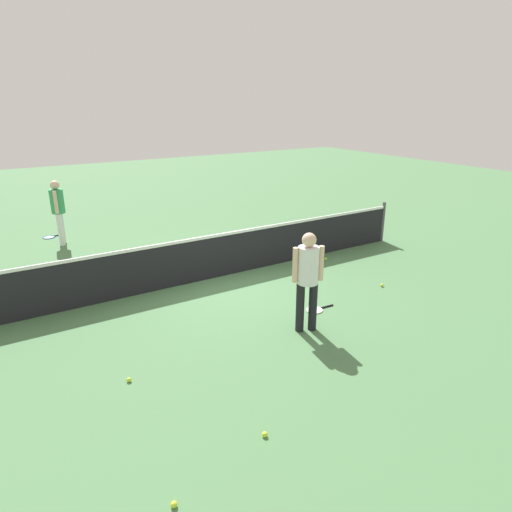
% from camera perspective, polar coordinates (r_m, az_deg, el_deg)
% --- Properties ---
extents(ground_plane, '(40.00, 40.00, 0.00)m').
position_cam_1_polar(ground_plane, '(9.88, -4.85, -2.64)').
color(ground_plane, '#4C7A4C').
extents(court_net, '(10.09, 0.09, 1.07)m').
position_cam_1_polar(court_net, '(9.71, -4.93, 0.10)').
color(court_net, '#4C4C51').
rests_on(court_net, ground_plane).
extents(player_near_side, '(0.52, 0.44, 1.70)m').
position_cam_1_polar(player_near_side, '(7.32, 6.55, -2.28)').
color(player_near_side, black).
rests_on(player_near_side, ground_plane).
extents(player_far_side, '(0.42, 0.52, 1.70)m').
position_cam_1_polar(player_far_side, '(12.86, -23.72, 5.68)').
color(player_far_side, white).
rests_on(player_far_side, ground_plane).
extents(tennis_racket_near_player, '(0.59, 0.33, 0.03)m').
position_cam_1_polar(tennis_racket_near_player, '(8.42, 7.53, -6.72)').
color(tennis_racket_near_player, white).
rests_on(tennis_racket_near_player, ground_plane).
extents(tennis_racket_far_player, '(0.61, 0.38, 0.03)m').
position_cam_1_polar(tennis_racket_far_player, '(13.86, -24.58, 2.18)').
color(tennis_racket_far_player, blue).
rests_on(tennis_racket_far_player, ground_plane).
extents(tennis_ball_by_net, '(0.07, 0.07, 0.07)m').
position_cam_1_polar(tennis_ball_by_net, '(5.58, 1.11, -21.58)').
color(tennis_ball_by_net, '#C6E033').
rests_on(tennis_ball_by_net, ground_plane).
extents(tennis_ball_midcourt, '(0.07, 0.07, 0.07)m').
position_cam_1_polar(tennis_ball_midcourt, '(10.97, 8.81, -0.36)').
color(tennis_ball_midcourt, '#C6E033').
rests_on(tennis_ball_midcourt, ground_plane).
extents(tennis_ball_baseline, '(0.07, 0.07, 0.07)m').
position_cam_1_polar(tennis_ball_baseline, '(6.66, -15.75, -14.80)').
color(tennis_ball_baseline, '#C6E033').
rests_on(tennis_ball_baseline, ground_plane).
extents(tennis_ball_stray_left, '(0.07, 0.07, 0.07)m').
position_cam_1_polar(tennis_ball_stray_left, '(9.69, 15.61, -3.57)').
color(tennis_ball_stray_left, '#C6E033').
rests_on(tennis_ball_stray_left, ground_plane).
extents(tennis_ball_stray_right, '(0.07, 0.07, 0.07)m').
position_cam_1_polar(tennis_ball_stray_right, '(4.97, -10.32, -28.46)').
color(tennis_ball_stray_right, '#C6E033').
rests_on(tennis_ball_stray_right, ground_plane).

